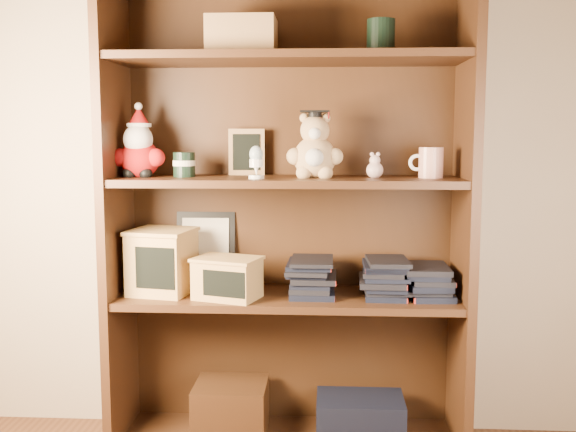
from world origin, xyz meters
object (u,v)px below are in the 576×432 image
Objects in this scene: grad_teddy_bear at (315,151)px; treats_box at (162,261)px; teacher_mug at (430,163)px; bookcase at (288,226)px.

grad_teddy_bear reaches higher than treats_box.
teacher_mug is at bearing 1.04° from grad_teddy_bear.
grad_teddy_bear is 0.64m from treats_box.
treats_box is (-0.52, 0.01, -0.37)m from grad_teddy_bear.
teacher_mug is 0.96m from treats_box.
teacher_mug is (0.38, 0.01, -0.04)m from grad_teddy_bear.
grad_teddy_bear is 0.96× the size of treats_box.
teacher_mug reaches higher than treats_box.
treats_box is (-0.90, -0.00, -0.34)m from teacher_mug.
grad_teddy_bear is at bearing -32.10° from bookcase.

